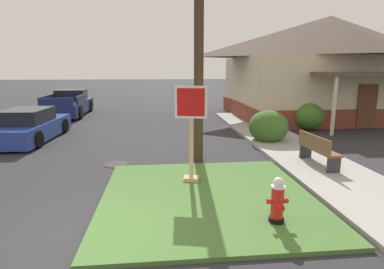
# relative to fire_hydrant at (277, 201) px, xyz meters

# --- Properties ---
(ground_plane) EXTENTS (160.00, 160.00, 0.00)m
(ground_plane) POSITION_rel_fire_hydrant_xyz_m (-3.44, -0.28, -0.47)
(ground_plane) COLOR #2B2B2D
(grass_corner_patch) EXTENTS (4.48, 4.55, 0.08)m
(grass_corner_patch) POSITION_rel_fire_hydrant_xyz_m (-1.04, 1.32, -0.43)
(grass_corner_patch) COLOR #477033
(grass_corner_patch) RESTS_ON ground
(sidewalk_strip) EXTENTS (2.20, 16.17, 0.12)m
(sidewalk_strip) POSITION_rel_fire_hydrant_xyz_m (2.40, 5.36, -0.41)
(sidewalk_strip) COLOR #9E9B93
(sidewalk_strip) RESTS_ON ground
(fire_hydrant) EXTENTS (0.38, 0.34, 0.83)m
(fire_hydrant) POSITION_rel_fire_hydrant_xyz_m (0.00, 0.00, 0.00)
(fire_hydrant) COLOR black
(fire_hydrant) RESTS_ON grass_corner_patch
(stop_sign) EXTENTS (0.74, 0.35, 2.28)m
(stop_sign) POSITION_rel_fire_hydrant_xyz_m (-1.30, 2.23, 0.74)
(stop_sign) COLOR tan
(stop_sign) RESTS_ON grass_corner_patch
(manhole_cover) EXTENTS (0.70, 0.70, 0.02)m
(manhole_cover) POSITION_rel_fire_hydrant_xyz_m (-3.34, 3.97, -0.46)
(manhole_cover) COLOR black
(manhole_cover) RESTS_ON ground
(parked_sedan_blue) EXTENTS (2.00, 4.39, 1.25)m
(parked_sedan_blue) POSITION_rel_fire_hydrant_xyz_m (-7.09, 7.52, 0.07)
(parked_sedan_blue) COLOR #233D93
(parked_sedan_blue) RESTS_ON ground
(pickup_truck_navy) EXTENTS (2.20, 5.39, 1.48)m
(pickup_truck_navy) POSITION_rel_fire_hydrant_xyz_m (-7.45, 14.36, 0.15)
(pickup_truck_navy) COLOR #19234C
(pickup_truck_navy) RESTS_ON ground
(street_bench) EXTENTS (0.50, 1.57, 0.85)m
(street_bench) POSITION_rel_fire_hydrant_xyz_m (2.27, 2.99, 0.12)
(street_bench) COLOR brown
(street_bench) RESTS_ON sidewalk_strip
(corner_house) EXTENTS (10.84, 9.15, 5.60)m
(corner_house) POSITION_rel_fire_hydrant_xyz_m (7.46, 12.24, 2.41)
(corner_house) COLOR brown
(corner_house) RESTS_ON ground
(shrub_near_porch) EXTENTS (1.29, 1.29, 1.21)m
(shrub_near_porch) POSITION_rel_fire_hydrant_xyz_m (4.73, 8.48, 0.14)
(shrub_near_porch) COLOR #3B7224
(shrub_near_porch) RESTS_ON ground
(shrub_by_curb) EXTENTS (1.46, 1.46, 1.23)m
(shrub_by_curb) POSITION_rel_fire_hydrant_xyz_m (2.00, 6.17, 0.15)
(shrub_by_curb) COLOR #3D6425
(shrub_by_curb) RESTS_ON ground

